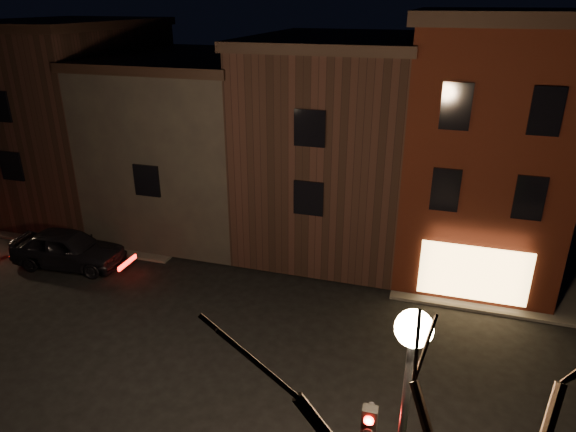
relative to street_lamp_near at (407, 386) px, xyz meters
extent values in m
plane|color=black|center=(-6.20, 6.00, -5.18)|extent=(120.00, 120.00, 0.00)
cube|color=#2D2B28|center=(-26.20, 26.00, -5.12)|extent=(30.00, 30.00, 0.12)
cube|color=#3E140B|center=(1.80, 15.50, -0.06)|extent=(6.00, 8.00, 10.00)
cube|color=black|center=(1.80, 15.50, 5.19)|extent=(6.50, 8.50, 0.50)
cube|color=#F5C26E|center=(1.80, 11.45, -3.76)|extent=(4.00, 0.12, 2.20)
cube|color=black|center=(-4.70, 16.50, -0.56)|extent=(7.00, 10.00, 9.00)
cube|color=black|center=(-4.70, 16.50, 4.14)|extent=(7.30, 10.30, 0.40)
cube|color=black|center=(-11.95, 16.50, -1.06)|extent=(7.50, 10.00, 8.00)
cube|color=black|center=(-11.95, 16.50, 3.14)|extent=(7.80, 10.30, 0.40)
cube|color=black|center=(-19.20, 16.50, -0.31)|extent=(7.00, 10.00, 9.50)
cube|color=black|center=(-19.20, 16.50, 4.64)|extent=(7.30, 10.30, 0.40)
sphere|color=#FFD18C|center=(0.00, 0.00, 1.12)|extent=(0.60, 0.60, 0.60)
cube|color=black|center=(-0.60, 0.42, -1.46)|extent=(0.28, 0.22, 0.90)
cylinder|color=#FF0C07|center=(-0.60, 0.30, -1.18)|extent=(0.18, 0.06, 0.18)
cylinder|color=black|center=(-0.60, 0.30, -1.46)|extent=(0.18, 0.06, 0.18)
imported|color=black|center=(-15.14, 9.64, -4.33)|extent=(5.13, 2.43, 1.69)
camera|label=1|loc=(0.08, -6.85, 5.77)|focal=32.00mm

